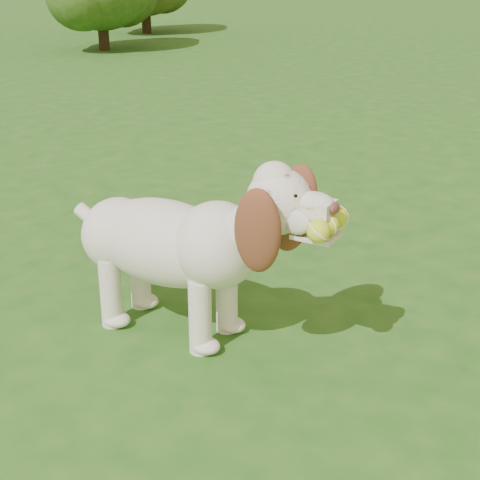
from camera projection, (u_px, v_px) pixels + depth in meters
ground at (235, 340)px, 3.29m from camera, size 80.00×80.00×0.00m
dog at (186, 239)px, 3.18m from camera, size 0.81×1.28×0.87m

